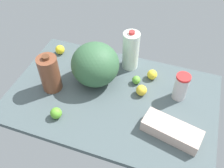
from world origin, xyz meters
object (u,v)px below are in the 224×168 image
object	(u,v)px
lemon_loose	(60,50)
lemon_near_front	(152,75)
chocolate_milk_jug	(50,74)
egg_carton	(171,131)
tumbler_cup	(181,87)
lime_far_back	(136,80)
lemon_beside_bowl	(141,90)
milk_jug	(131,50)
lime_by_jug	(56,113)
watermelon	(95,64)

from	to	relation	value
lemon_loose	lemon_near_front	size ratio (longest dim) A/B	1.01
chocolate_milk_jug	egg_carton	bearing A→B (deg)	172.46
tumbler_cup	lemon_loose	xyz separation A→B (cm)	(82.88, -12.92, -5.33)
tumbler_cup	lime_far_back	bearing A→B (deg)	-5.83
lemon_loose	lemon_near_front	bearing A→B (deg)	177.28
tumbler_cup	lemon_beside_bowl	bearing A→B (deg)	13.49
milk_jug	egg_carton	distance (cm)	55.98
milk_jug	egg_carton	bearing A→B (deg)	128.57
milk_jug	lemon_near_front	world-z (taller)	milk_jug
lemon_near_front	lime_far_back	distance (cm)	10.83
milk_jug	lemon_beside_bowl	bearing A→B (deg)	121.73
lemon_beside_bowl	milk_jug	bearing A→B (deg)	-58.27
lime_far_back	chocolate_milk_jug	bearing A→B (deg)	23.15
egg_carton	lemon_near_front	world-z (taller)	egg_carton
chocolate_milk_jug	lemon_near_front	bearing A→B (deg)	-153.62
lemon_beside_bowl	chocolate_milk_jug	bearing A→B (deg)	13.26
lime_by_jug	lime_far_back	bearing A→B (deg)	-131.30
egg_carton	lemon_near_front	size ratio (longest dim) A/B	4.77
watermelon	lemon_near_front	size ratio (longest dim) A/B	4.56
lime_by_jug	lime_far_back	distance (cm)	51.35
watermelon	lemon_near_front	distance (cm)	35.91
lime_by_jug	lime_far_back	xyz separation A→B (cm)	(-33.89, -38.57, -0.56)
egg_carton	lime_far_back	world-z (taller)	egg_carton
milk_jug	lime_by_jug	xyz separation A→B (cm)	(25.78, 52.29, -9.57)
watermelon	lime_by_jug	distance (cm)	35.83
chocolate_milk_jug	lemon_near_front	world-z (taller)	chocolate_milk_jug
egg_carton	lime_far_back	size ratio (longest dim) A/B	5.77
chocolate_milk_jug	lemon_beside_bowl	xyz separation A→B (cm)	(-51.50, -12.14, -8.23)
tumbler_cup	lemon_beside_bowl	distance (cm)	22.19
chocolate_milk_jug	lime_by_jug	xyz separation A→B (cm)	(-12.48, 18.74, -8.29)
lemon_loose	tumbler_cup	bearing A→B (deg)	171.14
milk_jug	lime_far_back	bearing A→B (deg)	120.57
tumbler_cup	chocolate_milk_jug	bearing A→B (deg)	13.33
chocolate_milk_jug	egg_carton	world-z (taller)	chocolate_milk_jug
lime_by_jug	chocolate_milk_jug	bearing A→B (deg)	-56.35
tumbler_cup	egg_carton	size ratio (longest dim) A/B	0.57
egg_carton	lemon_loose	xyz separation A→B (cm)	(83.11, -39.71, -0.35)
chocolate_milk_jug	watermelon	xyz separation A→B (cm)	(-22.27, -14.35, 1.34)
egg_carton	lemon_loose	world-z (taller)	egg_carton
lemon_near_front	lemon_loose	bearing A→B (deg)	-2.72
lemon_loose	lemon_near_front	xyz separation A→B (cm)	(-64.89, 3.08, -0.04)
milk_jug	lemon_beside_bowl	xyz separation A→B (cm)	(-13.24, 21.41, -9.51)
chocolate_milk_jug	lemon_loose	bearing A→B (deg)	-70.89
lime_by_jug	lemon_near_front	distance (cm)	62.09
egg_carton	lemon_near_front	distance (cm)	40.91
lime_far_back	lemon_loose	bearing A→B (deg)	-10.24
lemon_beside_bowl	lemon_loose	bearing A→B (deg)	-16.17
milk_jug	lemon_beside_bowl	size ratio (longest dim) A/B	4.23
tumbler_cup	lemon_near_front	xyz separation A→B (cm)	(18.00, -9.84, -5.37)
lemon_beside_bowl	lemon_near_front	distance (cm)	15.16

